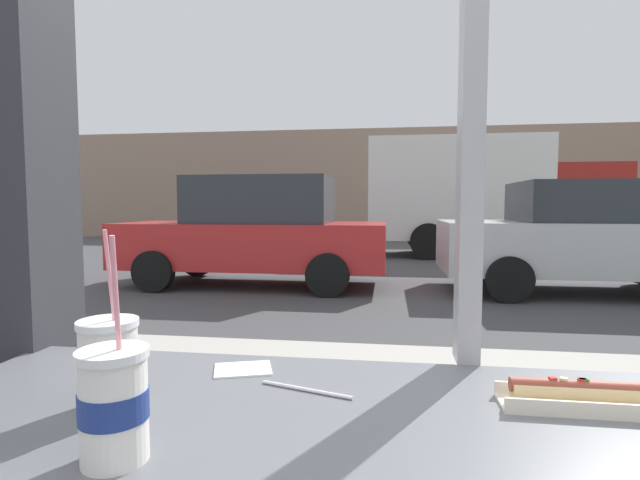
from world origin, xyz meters
TOP-DOWN VIEW (x-y plane):
  - ground_plane at (0.00, 8.00)m, footprint 60.00×60.00m
  - sidewalk_strip at (0.00, 1.60)m, footprint 16.00×2.80m
  - building_facade_far at (0.00, 18.38)m, footprint 28.00×1.20m
  - soda_cup_left at (-0.66, -0.28)m, footprint 0.10×0.10m
  - soda_cup_right at (-0.55, -0.44)m, footprint 0.10×0.10m
  - hotdog_tray_near at (0.16, -0.17)m, footprint 0.28×0.08m
  - loose_straw at (-0.33, -0.16)m, footprint 0.18×0.06m
  - napkin_wrapper at (-0.49, -0.06)m, footprint 0.14×0.12m
  - parked_car_red at (-2.34, 6.61)m, footprint 4.34×1.90m
  - parked_car_silver at (2.80, 6.61)m, footprint 4.23×2.01m
  - box_truck at (2.24, 11.94)m, footprint 6.17×2.44m

SIDE VIEW (x-z plane):
  - ground_plane at x=0.00m, z-range 0.00..0.00m
  - sidewalk_strip at x=0.00m, z-range 0.00..0.14m
  - parked_car_silver at x=2.80m, z-range 0.02..1.71m
  - parked_car_red at x=-2.34m, z-range 0.00..1.79m
  - napkin_wrapper at x=-0.49m, z-range 0.97..0.97m
  - loose_straw at x=-0.33m, z-range 0.97..0.98m
  - hotdog_tray_near at x=0.16m, z-range 0.97..1.02m
  - soda_cup_left at x=-0.66m, z-range 0.89..1.21m
  - soda_cup_right at x=-0.55m, z-range 0.89..1.21m
  - box_truck at x=2.24m, z-range 0.12..3.16m
  - building_facade_far at x=0.00m, z-range 0.00..4.34m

